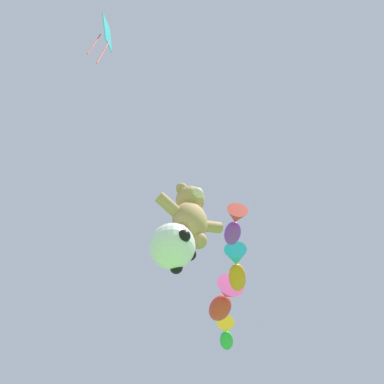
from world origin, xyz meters
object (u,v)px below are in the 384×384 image
(fish_kite_violet, at_px, (234,225))
(diamond_kite, at_px, (106,36))
(soccer_ball_kite, at_px, (173,246))
(teddy_bear_kite, at_px, (190,214))
(fish_kite_tangerine, at_px, (237,268))
(fish_kite_emerald, at_px, (226,334))
(fish_kite_crimson, at_px, (224,300))

(fish_kite_violet, bearing_deg, diamond_kite, -164.48)
(soccer_ball_kite, bearing_deg, teddy_bear_kite, -2.24)
(fish_kite_tangerine, relative_size, diamond_kite, 0.71)
(fish_kite_emerald, xyz_separation_m, diamond_kite, (-10.61, -7.97, 2.44))
(diamond_kite, bearing_deg, fish_kite_crimson, 33.37)
(fish_kite_crimson, bearing_deg, teddy_bear_kite, -135.66)
(fish_kite_emerald, bearing_deg, fish_kite_violet, -126.36)
(soccer_ball_kite, distance_m, fish_kite_tangerine, 5.89)
(fish_kite_tangerine, distance_m, fish_kite_crimson, 2.69)
(fish_kite_violet, distance_m, fish_kite_tangerine, 2.40)
(fish_kite_crimson, relative_size, fish_kite_emerald, 1.19)
(teddy_bear_kite, relative_size, fish_kite_violet, 1.26)
(fish_kite_crimson, height_order, fish_kite_emerald, fish_kite_emerald)
(diamond_kite, bearing_deg, soccer_ball_kite, 15.06)
(fish_kite_tangerine, height_order, fish_kite_crimson, fish_kite_crimson)
(soccer_ball_kite, relative_size, fish_kite_crimson, 0.43)
(fish_kite_tangerine, height_order, diamond_kite, diamond_kite)
(soccer_ball_kite, xyz_separation_m, fish_kite_emerald, (7.29, 7.08, 3.95))
(teddy_bear_kite, distance_m, diamond_kite, 6.36)
(teddy_bear_kite, bearing_deg, fish_kite_tangerine, 34.38)
(fish_kite_tangerine, xyz_separation_m, fish_kite_emerald, (3.09, 4.52, 0.71))
(fish_kite_violet, bearing_deg, fish_kite_tangerine, 48.98)
(diamond_kite, bearing_deg, teddy_bear_kite, 13.11)
(soccer_ball_kite, bearing_deg, fish_kite_violet, 16.10)
(fish_kite_crimson, relative_size, diamond_kite, 0.85)
(teddy_bear_kite, height_order, fish_kite_tangerine, fish_kite_tangerine)
(fish_kite_emerald, bearing_deg, fish_kite_crimson, -129.93)
(soccer_ball_kite, bearing_deg, diamond_kite, -164.94)
(soccer_ball_kite, relative_size, fish_kite_tangerine, 0.52)
(fish_kite_tangerine, relative_size, fish_kite_emerald, 1.00)
(fish_kite_violet, relative_size, diamond_kite, 0.52)
(soccer_ball_kite, bearing_deg, fish_kite_tangerine, 31.32)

